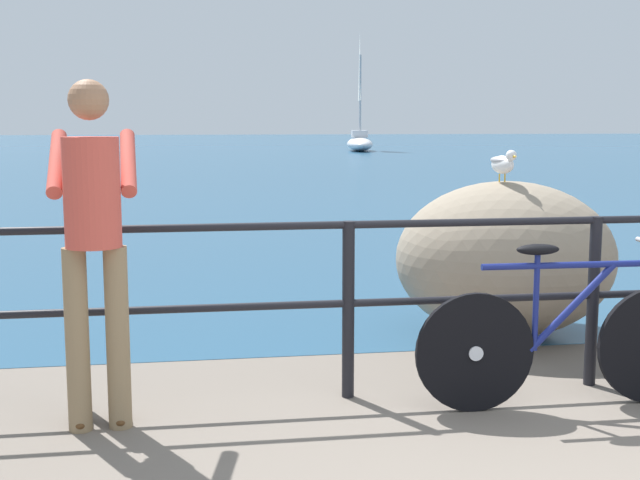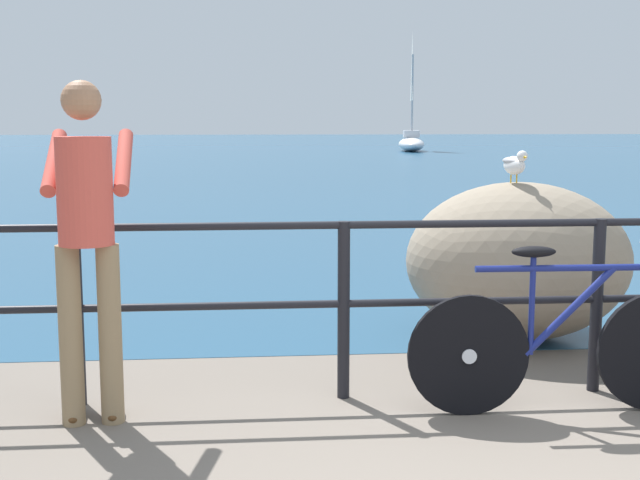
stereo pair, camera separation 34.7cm
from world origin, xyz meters
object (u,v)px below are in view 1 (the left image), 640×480
bicycle (567,338)px  seagull (503,163)px  sailboat (360,137)px  breakwater_boulder_main (505,259)px  person_at_railing (94,238)px

bicycle → seagull: size_ratio=4.98×
seagull → sailboat: sailboat is taller
bicycle → breakwater_boulder_main: 1.60m
bicycle → person_at_railing: bearing=179.4°
person_at_railing → breakwater_boulder_main: size_ratio=1.10×
bicycle → sailboat: (6.74, 38.85, 0.32)m
seagull → bicycle: bearing=-14.3°
seagull → breakwater_boulder_main: bearing=131.7°
bicycle → sailboat: 39.43m
breakwater_boulder_main → sailboat: 37.84m
bicycle → seagull: bearing=84.4°
bicycle → person_at_railing: (-2.52, 0.07, 0.60)m
person_at_railing → sailboat: size_ratio=0.29×
person_at_railing → seagull: (2.69, 1.41, 0.29)m
person_at_railing → breakwater_boulder_main: (2.77, 1.50, -0.42)m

